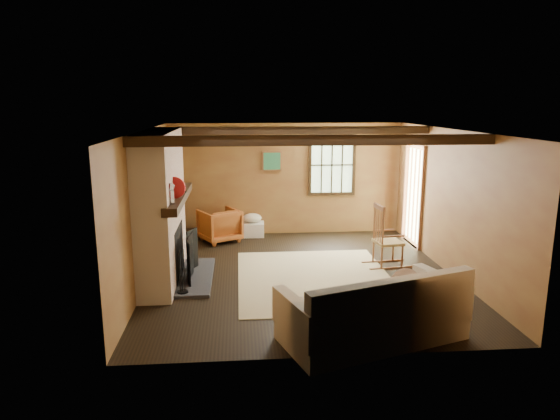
{
  "coord_description": "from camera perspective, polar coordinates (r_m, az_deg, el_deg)",
  "views": [
    {
      "loc": [
        -1.02,
        -7.87,
        2.83
      ],
      "look_at": [
        -0.32,
        0.4,
        1.03
      ],
      "focal_mm": 32.0,
      "sensor_mm": 36.0,
      "label": 1
    }
  ],
  "objects": [
    {
      "name": "laundry_basket",
      "position": [
        10.76,
        -3.18,
        -2.21
      ],
      "size": [
        0.51,
        0.4,
        0.3
      ],
      "primitive_type": "cube",
      "rotation": [
        0.0,
        0.0,
        -0.04
      ],
      "color": "white",
      "rests_on": "ground"
    },
    {
      "name": "sofa",
      "position": [
        6.23,
        10.89,
        -11.78
      ],
      "size": [
        2.42,
        1.63,
        0.9
      ],
      "rotation": [
        0.0,
        0.0,
        0.32
      ],
      "color": "silver",
      "rests_on": "ground"
    },
    {
      "name": "fireplace",
      "position": [
        8.15,
        -13.22,
        -0.35
      ],
      "size": [
        1.02,
        2.3,
        2.4
      ],
      "color": "brown",
      "rests_on": "ground"
    },
    {
      "name": "basket_pillow",
      "position": [
        10.7,
        -3.2,
        -0.92
      ],
      "size": [
        0.46,
        0.4,
        0.2
      ],
      "primitive_type": "ellipsoid",
      "rotation": [
        0.0,
        0.0,
        0.23
      ],
      "color": "silver",
      "rests_on": "laundry_basket"
    },
    {
      "name": "firewood_pile",
      "position": [
        10.73,
        -9.65,
        -2.61
      ],
      "size": [
        0.63,
        0.11,
        0.23
      ],
      "color": "brown",
      "rests_on": "ground"
    },
    {
      "name": "armchair",
      "position": [
        10.38,
        -6.93,
        -1.74
      ],
      "size": [
        1.0,
        1.01,
        0.68
      ],
      "primitive_type": "imported",
      "rotation": [
        0.0,
        0.0,
        -2.64
      ],
      "color": "#BF6026",
      "rests_on": "ground"
    },
    {
      "name": "rug",
      "position": [
        8.27,
        4.0,
        -7.81
      ],
      "size": [
        2.5,
        3.0,
        0.01
      ],
      "primitive_type": "cube",
      "color": "#CBBA87",
      "rests_on": "ground"
    },
    {
      "name": "ground",
      "position": [
        8.43,
        2.44,
        -7.42
      ],
      "size": [
        5.5,
        5.5,
        0.0
      ],
      "primitive_type": "plane",
      "color": "black",
      "rests_on": "ground"
    },
    {
      "name": "room_envelope",
      "position": [
        8.31,
        3.83,
        3.92
      ],
      "size": [
        5.02,
        5.52,
        2.44
      ],
      "color": "olive",
      "rests_on": "ground"
    },
    {
      "name": "rocking_chair",
      "position": [
        8.95,
        12.02,
        -3.36
      ],
      "size": [
        0.85,
        0.51,
        1.11
      ],
      "rotation": [
        0.0,
        0.0,
        1.69
      ],
      "color": "tan",
      "rests_on": "ground"
    }
  ]
}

